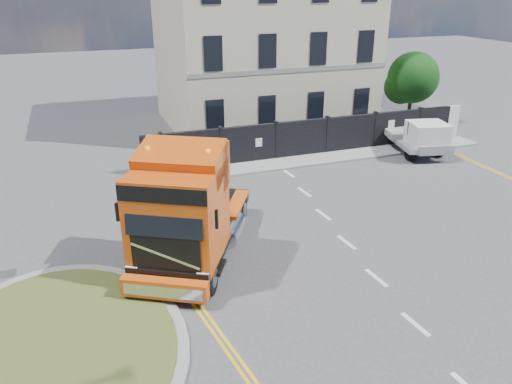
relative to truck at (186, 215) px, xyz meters
name	(u,v)px	position (x,y,z in m)	size (l,w,h in m)	color
ground	(267,251)	(2.79, -0.08, -1.85)	(120.00, 120.00, 0.00)	#424244
traffic_island	(53,351)	(-4.21, -3.08, -1.77)	(6.80, 6.80, 0.17)	gray
hoarding_fence	(319,137)	(9.34, 8.92, -0.85)	(18.80, 0.25, 2.00)	black
georgian_building	(261,33)	(8.79, 16.42, 3.92)	(12.30, 10.30, 12.80)	#BFB798
tree	(410,80)	(17.16, 12.02, 1.20)	(3.20, 3.20, 4.80)	#382619
pavement_far	(317,159)	(8.79, 8.02, -1.79)	(20.00, 1.60, 0.12)	gray
truck	(186,215)	(0.00, 0.00, 0.00)	(5.62, 7.25, 4.13)	black
flatbed_pickup	(420,137)	(14.31, 6.87, -0.79)	(2.87, 5.04, 1.96)	gray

